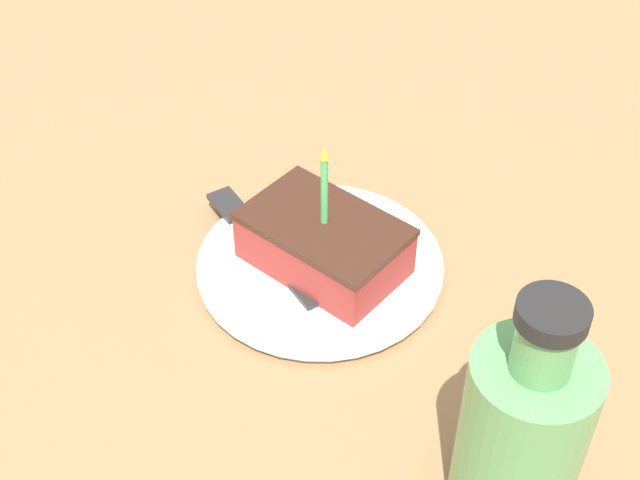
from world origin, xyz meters
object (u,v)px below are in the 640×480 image
object	(u,v)px
plate	(320,266)
cake_slice	(324,243)
bottle	(522,432)
fork	(256,236)

from	to	relation	value
plate	cake_slice	size ratio (longest dim) A/B	1.60
cake_slice	bottle	world-z (taller)	bottle
plate	fork	bearing A→B (deg)	-76.38
plate	cake_slice	bearing A→B (deg)	82.83
bottle	fork	bearing A→B (deg)	-103.59
plate	cake_slice	xyz separation A→B (m)	(0.00, 0.01, 0.03)
fork	plate	bearing A→B (deg)	103.62
cake_slice	fork	bearing A→B (deg)	-77.90
bottle	cake_slice	bearing A→B (deg)	-110.36
plate	bottle	xyz separation A→B (m)	(0.09, 0.24, 0.07)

